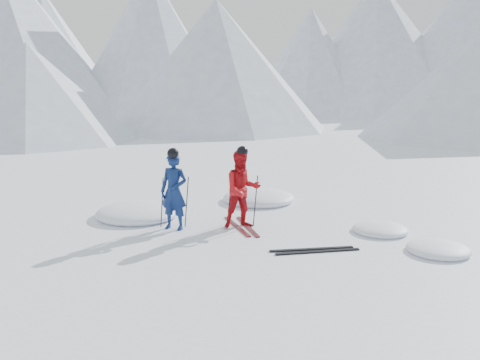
{
  "coord_description": "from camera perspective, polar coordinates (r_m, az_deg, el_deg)",
  "views": [
    {
      "loc": [
        -1.36,
        -10.69,
        3.23
      ],
      "look_at": [
        -1.66,
        0.5,
        1.1
      ],
      "focal_mm": 38.0,
      "sensor_mm": 36.0,
      "label": 1
    }
  ],
  "objects": [
    {
      "name": "snow_lumps",
      "position": [
        12.83,
        -1.17,
        -3.8
      ],
      "size": [
        8.07,
        5.86,
        0.45
      ],
      "color": "white",
      "rests_on": "ground"
    },
    {
      "name": "ski_worn_left",
      "position": [
        11.66,
        -0.34,
        -5.23
      ],
      "size": [
        0.67,
        1.63,
        0.03
      ],
      "primitive_type": "cube",
      "rotation": [
        0.0,
        0.0,
        0.35
      ],
      "color": "black",
      "rests_on": "ground"
    },
    {
      "name": "ski_loose_b",
      "position": [
        10.08,
        8.71,
        -7.95
      ],
      "size": [
        1.68,
        0.45,
        0.03
      ],
      "primitive_type": "cube",
      "rotation": [
        0.0,
        0.0,
        1.79
      ],
      "color": "black",
      "rests_on": "ground"
    },
    {
      "name": "skier_red",
      "position": [
        11.45,
        0.26,
        -1.07
      ],
      "size": [
        1.02,
        0.9,
        1.76
      ],
      "primitive_type": "imported",
      "rotation": [
        0.0,
        0.0,
        0.32
      ],
      "color": "#AC0D13",
      "rests_on": "ground"
    },
    {
      "name": "ground",
      "position": [
        11.25,
        8.47,
        -6.04
      ],
      "size": [
        160.0,
        160.0,
        0.0
      ],
      "primitive_type": "plane",
      "color": "white",
      "rests_on": "ground"
    },
    {
      "name": "mountain_range",
      "position": [
        46.67,
        10.61,
        14.89
      ],
      "size": [
        106.15,
        62.94,
        15.53
      ],
      "color": "#B2BCD1",
      "rests_on": "ground"
    },
    {
      "name": "skier_blue",
      "position": [
        11.39,
        -7.44,
        -1.28
      ],
      "size": [
        0.74,
        0.6,
        1.74
      ],
      "primitive_type": "imported",
      "rotation": [
        0.0,
        0.0,
        -0.34
      ],
      "color": "#0D1F4F",
      "rests_on": "ground"
    },
    {
      "name": "pole_red_right",
      "position": [
        11.66,
        1.75,
        -2.34
      ],
      "size": [
        0.12,
        0.08,
        1.17
      ],
      "primitive_type": "cylinder",
      "rotation": [
        -0.05,
        0.08,
        0.0
      ],
      "color": "black",
      "rests_on": "ground"
    },
    {
      "name": "pole_blue_right",
      "position": [
        11.66,
        -6.0,
        -2.42
      ],
      "size": [
        0.12,
        0.07,
        1.16
      ],
      "primitive_type": "cylinder",
      "rotation": [
        -0.04,
        0.08,
        0.0
      ],
      "color": "black",
      "rests_on": "ground"
    },
    {
      "name": "pole_blue_left",
      "position": [
        11.65,
        -8.75,
        -2.5
      ],
      "size": [
        0.12,
        0.08,
        1.16
      ],
      "primitive_type": "cylinder",
      "rotation": [
        0.05,
        0.08,
        0.0
      ],
      "color": "black",
      "rests_on": "ground"
    },
    {
      "name": "ski_loose_a",
      "position": [
        10.21,
        8.05,
        -7.69
      ],
      "size": [
        1.69,
        0.4,
        0.03
      ],
      "primitive_type": "cube",
      "rotation": [
        0.0,
        0.0,
        1.75
      ],
      "color": "black",
      "rests_on": "ground"
    },
    {
      "name": "pole_red_left",
      "position": [
        11.77,
        -1.18,
        -2.21
      ],
      "size": [
        0.12,
        0.09,
        1.17
      ],
      "primitive_type": "cylinder",
      "rotation": [
        0.06,
        0.08,
        0.0
      ],
      "color": "black",
      "rests_on": "ground"
    },
    {
      "name": "ski_worn_right",
      "position": [
        11.66,
        0.85,
        -5.24
      ],
      "size": [
        0.56,
        1.66,
        0.03
      ],
      "primitive_type": "cube",
      "rotation": [
        0.0,
        0.0,
        0.28
      ],
      "color": "black",
      "rests_on": "ground"
    }
  ]
}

